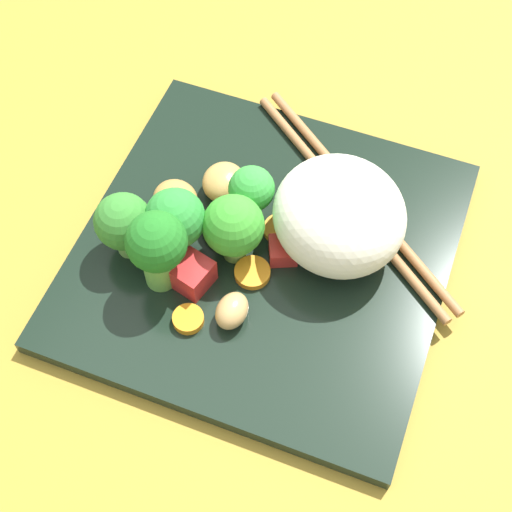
{
  "coord_description": "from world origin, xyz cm",
  "views": [
    {
      "loc": [
        9.77,
        -25.76,
        45.66
      ],
      "look_at": [
        0.12,
        -1.88,
        3.2
      ],
      "focal_mm": 51.76,
      "sensor_mm": 36.0,
      "label": 1
    }
  ],
  "objects": [
    {
      "name": "chicken_piece_1",
      "position": [
        -7.26,
        0.84,
        2.26
      ],
      "size": [
        4.75,
        4.69,
        2.12
      ],
      "primitive_type": "ellipsoid",
      "rotation": [
        0.0,
        0.0,
        5.62
      ],
      "color": "#B18342",
      "rests_on": "square_plate"
    },
    {
      "name": "carrot_slice_1",
      "position": [
        -2.61,
        -7.18,
        1.5
      ],
      "size": [
        2.11,
        2.11,
        0.6
      ],
      "primitive_type": "cylinder",
      "rotation": [
        0.0,
        0.0,
        0.0
      ],
      "color": "orange",
      "rests_on": "square_plate"
    },
    {
      "name": "ground_plane",
      "position": [
        0.0,
        0.0,
        -1.0
      ],
      "size": [
        110.0,
        110.0,
        2.0
      ],
      "primitive_type": "cube",
      "color": "olive"
    },
    {
      "name": "chicken_piece_2",
      "position": [
        -4.63,
        3.62,
        2.28
      ],
      "size": [
        3.95,
        4.15,
        2.16
      ],
      "primitive_type": "ellipsoid",
      "rotation": [
        0.0,
        0.0,
        1.82
      ],
      "color": "tan",
      "rests_on": "square_plate"
    },
    {
      "name": "broccoli_floret_3",
      "position": [
        -1.87,
        -1.0,
        4.4
      ],
      "size": [
        4.27,
        4.27,
        5.51
      ],
      "color": "#74AC49",
      "rests_on": "square_plate"
    },
    {
      "name": "broccoli_floret_1",
      "position": [
        -1.92,
        2.31,
        4.23
      ],
      "size": [
        3.27,
        3.27,
        4.98
      ],
      "color": "#72AD47",
      "rests_on": "square_plate"
    },
    {
      "name": "carrot_slice_2",
      "position": [
        0.54,
        1.89,
        1.42
      ],
      "size": [
        3.59,
        3.59,
        0.43
      ],
      "primitive_type": "cylinder",
      "rotation": [
        0.0,
        0.0,
        2.21
      ],
      "color": "orange",
      "rests_on": "square_plate"
    },
    {
      "name": "chicken_piece_0",
      "position": [
        0.04,
        -5.83,
        2.18
      ],
      "size": [
        2.21,
        2.86,
        1.94
      ],
      "primitive_type": "ellipsoid",
      "rotation": [
        0.0,
        0.0,
        4.66
      ],
      "color": "tan",
      "rests_on": "square_plate"
    },
    {
      "name": "pepper_chunk_1",
      "position": [
        1.39,
        -0.04,
        1.88
      ],
      "size": [
        2.6,
        2.65,
        1.34
      ],
      "primitive_type": "cube",
      "rotation": [
        0.0,
        0.0,
        2.01
      ],
      "color": "red",
      "rests_on": "square_plate"
    },
    {
      "name": "rice_mound",
      "position": [
        4.43,
        2.52,
        4.44
      ],
      "size": [
        13.0,
        12.98,
        6.48
      ],
      "primitive_type": "ellipsoid",
      "rotation": [
        0.0,
        0.0,
        0.81
      ],
      "color": "white",
      "rests_on": "square_plate"
    },
    {
      "name": "broccoli_floret_2",
      "position": [
        -5.61,
        -4.81,
        5.34
      ],
      "size": [
        4.08,
        4.08,
        6.7
      ],
      "color": "#6AB149",
      "rests_on": "square_plate"
    },
    {
      "name": "square_plate",
      "position": [
        0.0,
        0.0,
        0.6
      ],
      "size": [
        26.11,
        26.11,
        1.2
      ],
      "primitive_type": "cube",
      "rotation": [
        0.0,
        0.0,
        0.02
      ],
      "color": "black",
      "rests_on": "ground_plane"
    },
    {
      "name": "chopstick_pair",
      "position": [
        4.5,
        6.36,
        1.55
      ],
      "size": [
        19.74,
        15.2,
        0.69
      ],
      "rotation": [
        0.0,
        0.0,
        2.51
      ],
      "color": "#9D693D",
      "rests_on": "square_plate"
    },
    {
      "name": "carrot_slice_0",
      "position": [
        -0.05,
        -2.25,
        1.47
      ],
      "size": [
        2.9,
        2.9,
        0.54
      ],
      "primitive_type": "cylinder",
      "rotation": [
        0.0,
        0.0,
        0.17
      ],
      "color": "orange",
      "rests_on": "square_plate"
    },
    {
      "name": "chicken_piece_3",
      "position": [
        -3.7,
        0.17,
        1.97
      ],
      "size": [
        3.34,
        3.21,
        1.54
      ],
      "primitive_type": "ellipsoid",
      "rotation": [
        0.0,
        0.0,
        5.62
      ],
      "color": "#AD894C",
      "rests_on": "square_plate"
    },
    {
      "name": "broccoli_floret_0",
      "position": [
        -5.63,
        -2.09,
        4.79
      ],
      "size": [
        4.16,
        4.16,
        5.74
      ],
      "color": "#589B41",
      "rests_on": "square_plate"
    },
    {
      "name": "broccoli_floret_4",
      "position": [
        -8.93,
        -3.41,
        4.27
      ],
      "size": [
        3.98,
        3.98,
        5.3
      ],
      "color": "#6EA64C",
      "rests_on": "square_plate"
    },
    {
      "name": "pepper_chunk_0",
      "position": [
        -3.59,
        -4.32,
        2.27
      ],
      "size": [
        2.99,
        3.02,
        2.12
      ],
      "primitive_type": "cube",
      "rotation": [
        0.0,
        0.0,
        4.47
      ],
      "color": "red",
      "rests_on": "square_plate"
    }
  ]
}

